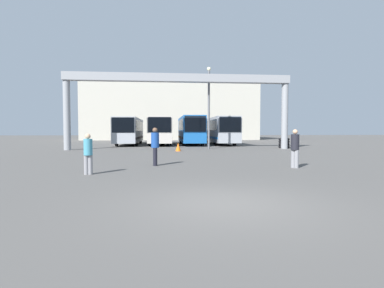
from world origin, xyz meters
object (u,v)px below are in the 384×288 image
(pedestrian_near_left, at_px, (295,147))
(pedestrian_far_center, at_px, (88,153))
(pedestrian_mid_left, at_px, (155,146))
(bus_slot_0, at_px, (130,130))
(bus_slot_3, at_px, (220,129))
(tire_stack, at_px, (284,143))
(bus_slot_1, at_px, (160,129))
(bus_slot_2, at_px, (191,129))
(lamp_post, at_px, (209,104))
(traffic_cone, at_px, (178,147))

(pedestrian_near_left, xyz_separation_m, pedestrian_far_center, (-8.82, -1.21, -0.09))
(pedestrian_mid_left, xyz_separation_m, pedestrian_near_left, (6.33, -1.48, -0.04))
(bus_slot_0, height_order, pedestrian_far_center, bus_slot_0)
(bus_slot_3, bearing_deg, tire_stack, -60.91)
(bus_slot_1, xyz_separation_m, bus_slot_2, (3.66, -0.17, 0.07))
(bus_slot_0, distance_m, bus_slot_2, 7.33)
(pedestrian_near_left, height_order, lamp_post, lamp_post)
(pedestrian_far_center, height_order, lamp_post, lamp_post)
(bus_slot_0, relative_size, bus_slot_1, 1.05)
(bus_slot_2, distance_m, bus_slot_3, 3.68)
(bus_slot_3, xyz_separation_m, traffic_cone, (-5.72, -11.99, -1.52))
(bus_slot_0, height_order, traffic_cone, bus_slot_0)
(bus_slot_1, distance_m, pedestrian_far_center, 24.58)
(bus_slot_1, relative_size, tire_stack, 10.79)
(pedestrian_mid_left, height_order, lamp_post, lamp_post)
(pedestrian_mid_left, relative_size, pedestrian_near_left, 1.05)
(pedestrian_far_center, distance_m, lamp_post, 17.46)
(bus_slot_2, height_order, pedestrian_near_left, bus_slot_2)
(tire_stack, bearing_deg, pedestrian_mid_left, -131.77)
(bus_slot_1, distance_m, pedestrian_mid_left, 21.76)
(bus_slot_1, distance_m, bus_slot_2, 3.66)
(pedestrian_far_center, relative_size, traffic_cone, 2.31)
(pedestrian_mid_left, bearing_deg, traffic_cone, 170.02)
(bus_slot_3, distance_m, tire_stack, 9.79)
(bus_slot_0, xyz_separation_m, pedestrian_near_left, (9.98, -23.49, -0.86))
(bus_slot_2, bearing_deg, traffic_cone, -100.08)
(pedestrian_mid_left, distance_m, lamp_post, 14.08)
(pedestrian_mid_left, bearing_deg, bus_slot_0, -171.45)
(bus_slot_1, bearing_deg, bus_slot_2, -2.67)
(bus_slot_2, distance_m, lamp_post, 8.96)
(bus_slot_1, relative_size, pedestrian_far_center, 7.12)
(bus_slot_0, relative_size, pedestrian_mid_left, 6.42)
(pedestrian_mid_left, bearing_deg, lamp_post, 159.65)
(bus_slot_0, distance_m, bus_slot_1, 3.67)
(pedestrian_far_center, bearing_deg, tire_stack, 43.81)
(bus_slot_0, height_order, pedestrian_near_left, bus_slot_0)
(pedestrian_mid_left, height_order, pedestrian_far_center, pedestrian_mid_left)
(pedestrian_far_center, bearing_deg, lamp_post, 61.43)
(bus_slot_2, bearing_deg, pedestrian_near_left, -83.40)
(bus_slot_1, xyz_separation_m, bus_slot_3, (7.31, 0.19, 0.04))
(bus_slot_3, xyz_separation_m, tire_stack, (4.71, -8.47, -1.38))
(pedestrian_mid_left, relative_size, pedestrian_far_center, 1.16)
(bus_slot_2, xyz_separation_m, bus_slot_3, (3.66, 0.36, -0.03))
(bus_slot_0, distance_m, pedestrian_far_center, 24.75)
(pedestrian_far_center, xyz_separation_m, tire_stack, (14.52, 16.16, -0.36))
(bus_slot_3, relative_size, pedestrian_far_center, 7.37)
(bus_slot_0, xyz_separation_m, lamp_post, (8.23, -9.07, 2.32))
(pedestrian_near_left, height_order, pedestrian_far_center, pedestrian_near_left)
(pedestrian_mid_left, xyz_separation_m, tire_stack, (12.03, 13.47, -0.49))
(bus_slot_2, distance_m, traffic_cone, 11.91)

